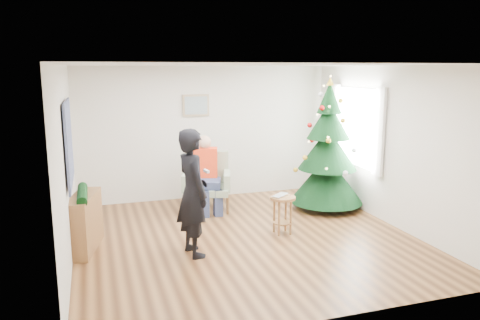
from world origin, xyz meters
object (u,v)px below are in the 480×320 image
object	(u,v)px
christmas_tree	(328,151)
armchair	(207,189)
standing_man	(193,193)
console	(84,223)
stool	(282,215)

from	to	relation	value
christmas_tree	armchair	distance (m)	2.31
christmas_tree	standing_man	world-z (taller)	christmas_tree
console	armchair	bearing A→B (deg)	45.33
standing_man	armchair	bearing A→B (deg)	-29.37
standing_man	console	bearing A→B (deg)	56.07
christmas_tree	console	distance (m)	4.37
armchair	console	bearing A→B (deg)	-131.59
armchair	standing_man	xyz separation A→B (m)	(-0.67, -1.94, 0.49)
armchair	christmas_tree	bearing A→B (deg)	2.46
stool	armchair	size ratio (longest dim) A/B	0.57
armchair	console	distance (m)	2.49
christmas_tree	standing_man	size ratio (longest dim) A/B	1.36
armchair	console	xyz separation A→B (m)	(-2.11, -1.31, 0.01)
stool	armchair	world-z (taller)	armchair
stool	armchair	bearing A→B (deg)	118.12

